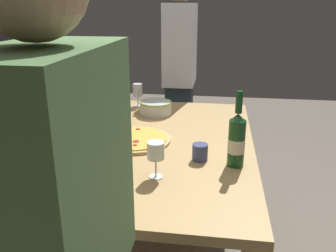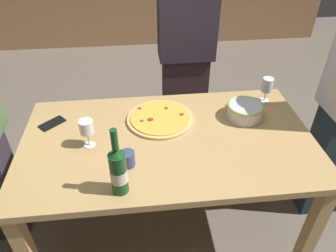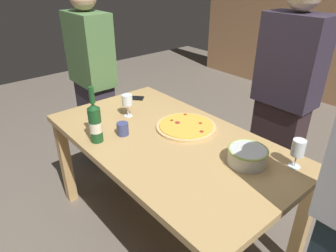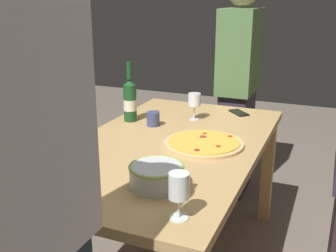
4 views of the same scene
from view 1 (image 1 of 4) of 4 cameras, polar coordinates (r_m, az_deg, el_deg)
dining_table at (r=1.95m, az=-0.00°, el=-4.97°), size 1.60×0.90×0.75m
pizza at (r=1.91m, az=-5.42°, el=-2.14°), size 0.39×0.39×0.02m
serving_bowl at (r=2.36m, az=-1.97°, el=3.02°), size 0.21×0.21×0.09m
wine_bottle at (r=1.61m, az=10.92°, el=-2.09°), size 0.08×0.08×0.35m
wine_glass_near_pizza at (r=1.48m, az=-1.98°, el=-4.25°), size 0.07×0.07×0.16m
wine_glass_by_bottle at (r=2.55m, az=-4.89°, el=5.66°), size 0.07×0.07×0.16m
cup_amber at (r=1.68m, az=5.14°, el=-4.19°), size 0.07×0.07×0.08m
cell_phone at (r=1.39m, az=-12.65°, el=-11.52°), size 0.15×0.15×0.01m
person_host at (r=2.38m, az=-20.95°, el=2.93°), size 0.41×0.24×1.65m
person_guest_left at (r=2.94m, az=1.90°, el=7.44°), size 0.40×0.24×1.68m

